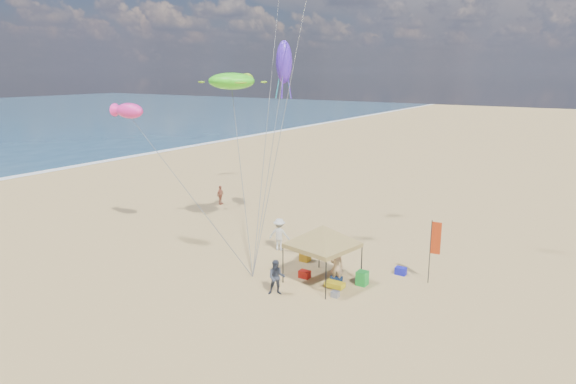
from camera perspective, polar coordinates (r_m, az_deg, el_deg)
name	(u,v)px	position (r m, az deg, el deg)	size (l,w,h in m)	color
ground	(255,283)	(25.44, -3.73, -10.13)	(280.00, 280.00, 0.00)	tan
canopy_tent	(323,227)	(24.56, 3.92, -3.98)	(5.40, 5.40, 3.39)	black
feather_flag	(434,242)	(25.58, 16.04, -5.40)	(0.49, 0.09, 3.20)	black
cooler_red	(305,274)	(25.94, 1.87, -9.17)	(0.54, 0.38, 0.38)	#B6170E
cooler_blue	(401,271)	(26.94, 12.49, -8.62)	(0.54, 0.38, 0.38)	#1518B0
bag_navy	(336,279)	(25.48, 5.44, -9.68)	(0.36, 0.36, 0.60)	#0C1B35
bag_orange	(333,254)	(28.75, 5.10, -6.93)	(0.36, 0.36, 0.60)	#DD580C
chair_green	(362,278)	(25.32, 8.29, -9.51)	(0.50, 0.50, 0.70)	green
chair_yellow	(305,255)	(28.06, 1.94, -7.03)	(0.50, 0.50, 0.70)	orange
crate_grey	(335,294)	(23.99, 5.30, -11.31)	(0.34, 0.30, 0.28)	slate
beach_cart	(335,285)	(24.83, 5.26, -10.27)	(0.90, 0.50, 0.24)	gold
person_near_a	(337,267)	(25.20, 5.46, -8.31)	(0.62, 0.41, 1.70)	tan
person_near_b	(277,277)	(23.89, -1.29, -9.53)	(0.81, 0.63, 1.67)	#313643
person_near_c	(279,234)	(29.49, -0.98, -4.76)	(1.23, 0.71, 1.90)	beige
person_far_a	(220,195)	(39.91, -7.58, -0.32)	(0.88, 0.37, 1.50)	#AF5F43
turtle_kite	(231,81)	(29.43, -6.35, 12.22)	(2.80, 2.24, 0.93)	#40EC1E
fish_kite	(130,111)	(31.39, -17.30, 8.67)	(2.02, 1.01, 0.90)	#FF2B98
squid_kite	(284,62)	(30.71, -0.44, 14.32)	(0.95, 0.95, 2.46)	#4D24CF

